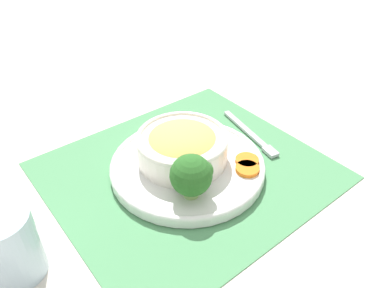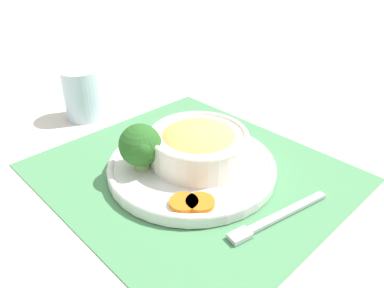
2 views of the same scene
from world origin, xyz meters
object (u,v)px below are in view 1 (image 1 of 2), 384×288
at_px(water_glass, 10,249).
at_px(bowl, 182,145).
at_px(broccoli_floret, 191,175).
at_px(fork, 254,137).

bearing_deg(water_glass, bowl, -172.52).
height_order(broccoli_floret, fork, broccoli_floret).
relative_size(broccoli_floret, fork, 0.43).
distance_m(bowl, water_glass, 0.32).
bearing_deg(fork, broccoli_floret, 27.11).
bearing_deg(fork, water_glass, 12.55).
height_order(water_glass, fork, water_glass).
xyz_separation_m(bowl, fork, (-0.17, 0.02, -0.05)).
height_order(bowl, water_glass, water_glass).
bearing_deg(broccoli_floret, water_glass, -9.31).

